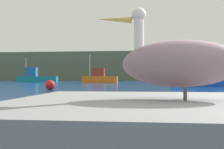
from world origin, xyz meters
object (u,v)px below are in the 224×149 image
(fishing_boat_orange, at_px, (100,78))
(mooring_buoy, at_px, (50,85))
(fishing_boat_blue, at_px, (206,77))
(fishing_boat_teal, at_px, (36,77))
(fishing_boat_white, at_px, (218,77))
(pelican, at_px, (178,62))

(fishing_boat_orange, xyz_separation_m, mooring_buoy, (-0.06, -20.91, -0.43))
(mooring_buoy, bearing_deg, fishing_boat_blue, 35.57)
(mooring_buoy, bearing_deg, fishing_boat_teal, 114.61)
(fishing_boat_orange, bearing_deg, fishing_boat_white, -166.31)
(pelican, relative_size, fishing_boat_blue, 0.19)
(fishing_boat_white, height_order, mooring_buoy, fishing_boat_white)
(pelican, distance_m, fishing_boat_white, 41.49)
(pelican, height_order, fishing_boat_orange, fishing_boat_orange)
(pelican, xyz_separation_m, fishing_boat_orange, (-6.30, 35.35, -0.23))
(fishing_boat_teal, bearing_deg, fishing_boat_orange, 147.10)
(fishing_boat_orange, xyz_separation_m, fishing_boat_blue, (12.30, -12.07, 0.09))
(fishing_boat_teal, relative_size, fishing_boat_blue, 1.02)
(pelican, distance_m, fishing_boat_orange, 35.91)
(fishing_boat_white, bearing_deg, fishing_boat_teal, 10.21)
(fishing_boat_teal, bearing_deg, pelican, 105.95)
(pelican, height_order, mooring_buoy, pelican)
(fishing_boat_white, bearing_deg, pelican, 85.69)
(fishing_boat_orange, relative_size, fishing_boat_teal, 0.74)
(pelican, bearing_deg, fishing_boat_white, -96.33)
(pelican, bearing_deg, fishing_boat_blue, -94.05)
(fishing_boat_teal, xyz_separation_m, fishing_boat_blue, (24.49, -17.64, -0.00))
(fishing_boat_orange, relative_size, mooring_buoy, 7.96)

